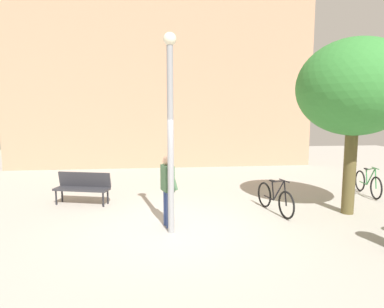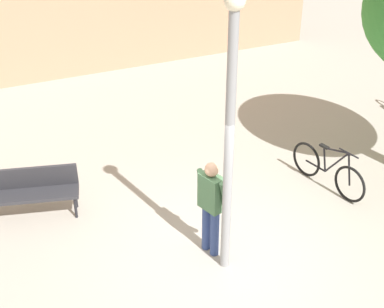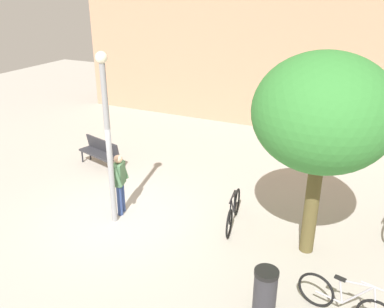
% 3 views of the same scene
% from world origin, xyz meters
% --- Properties ---
extents(ground_plane, '(36.00, 36.00, 0.00)m').
position_xyz_m(ground_plane, '(0.00, 0.00, 0.00)').
color(ground_plane, '#A8A399').
extents(building_facade, '(14.86, 2.00, 8.53)m').
position_xyz_m(building_facade, '(0.00, 9.59, 4.26)').
color(building_facade, tan).
rests_on(building_facade, ground_plane).
extents(lamppost, '(0.28, 0.28, 4.30)m').
position_xyz_m(lamppost, '(-0.11, -0.21, 2.49)').
color(lamppost, gray).
rests_on(lamppost, ground_plane).
extents(person_by_lamppost, '(0.40, 0.63, 1.67)m').
position_xyz_m(person_by_lamppost, '(-0.16, 0.19, 0.97)').
color(person_by_lamppost, '#334784').
rests_on(person_by_lamppost, ground_plane).
extents(park_bench, '(1.67, 0.88, 0.92)m').
position_xyz_m(park_bench, '(-2.54, 2.44, 0.55)').
color(park_bench, '#2D2D33').
rests_on(park_bench, ground_plane).
extents(plaza_tree, '(2.88, 2.88, 4.51)m').
position_xyz_m(plaza_tree, '(4.61, 0.65, 3.26)').
color(plaza_tree, brown).
rests_on(plaza_tree, ground_plane).
extents(bicycle_green, '(0.36, 1.79, 0.97)m').
position_xyz_m(bicycle_green, '(6.40, 2.42, 0.38)').
color(bicycle_green, black).
rests_on(bicycle_green, ground_plane).
extents(bicycle_black, '(0.37, 1.79, 0.97)m').
position_xyz_m(bicycle_black, '(2.71, 0.93, 0.38)').
color(bicycle_black, black).
rests_on(bicycle_black, ground_plane).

